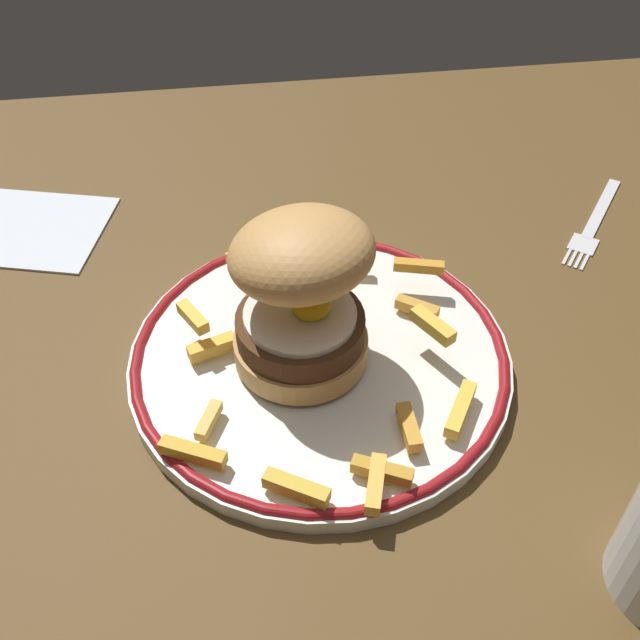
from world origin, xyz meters
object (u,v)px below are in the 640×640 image
Objects in this scene: burger at (301,289)px; napkin at (33,228)px; dinner_plate at (320,358)px; fork at (594,223)px.

burger is 1.13× the size of napkin.
burger reaches higher than dinner_plate.
fork is at bearing -7.12° from napkin.
napkin is (-21.37, 19.10, -7.16)cm from burger.
dinner_plate is at bearing -11.18° from burger.
napkin is at bearing 139.42° from dinner_plate.
burger is at bearing -154.64° from fork.
burger is (-1.22, 0.24, 6.52)cm from dinner_plate.
burger reaches higher than napkin.
fork is (27.43, 13.00, -7.18)cm from burger.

